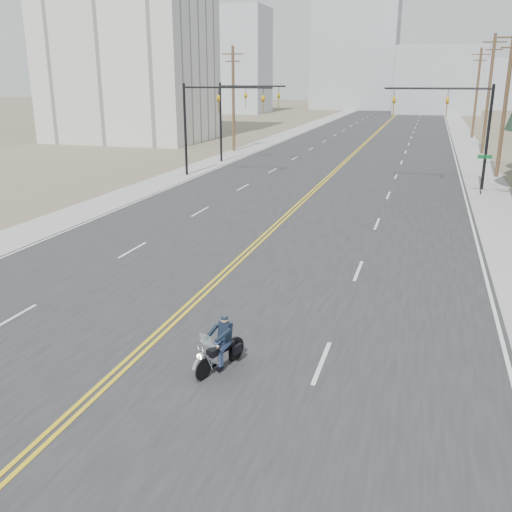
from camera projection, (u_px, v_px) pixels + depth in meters
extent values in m
plane|color=#776D56|center=(74.00, 413.00, 13.06)|extent=(400.00, 400.00, 0.00)
cube|color=#303033|center=(374.00, 135.00, 77.06)|extent=(20.00, 200.00, 0.01)
cube|color=#A5A5A0|center=(291.00, 133.00, 80.22)|extent=(3.00, 200.00, 0.01)
cube|color=#A5A5A0|center=(464.00, 138.00, 73.91)|extent=(3.00, 200.00, 0.01)
cylinder|color=black|center=(185.00, 130.00, 44.29)|extent=(0.20, 0.20, 7.00)
cylinder|color=black|center=(227.00, 87.00, 42.38)|extent=(7.00, 0.14, 0.14)
imported|color=#BF8C0C|center=(218.00, 96.00, 42.77)|extent=(0.21, 0.26, 1.30)
imported|color=#BF8C0C|center=(263.00, 97.00, 41.80)|extent=(0.21, 0.26, 1.30)
cylinder|color=black|center=(487.00, 138.00, 38.26)|extent=(0.20, 0.20, 7.00)
cylinder|color=black|center=(438.00, 88.00, 38.26)|extent=(7.00, 0.14, 0.14)
imported|color=#BF8C0C|center=(448.00, 99.00, 38.27)|extent=(0.21, 0.26, 1.30)
imported|color=#BF8C0C|center=(394.00, 98.00, 39.23)|extent=(0.21, 0.26, 1.30)
cylinder|color=black|center=(221.00, 123.00, 51.61)|extent=(0.20, 0.20, 7.00)
cylinder|color=black|center=(252.00, 86.00, 49.83)|extent=(6.00, 0.14, 0.14)
imported|color=#BF8C0C|center=(246.00, 94.00, 50.19)|extent=(0.21, 0.26, 1.30)
imported|color=#BF8C0C|center=(279.00, 94.00, 49.37)|extent=(0.21, 0.26, 1.30)
cylinder|color=black|center=(483.00, 175.00, 37.14)|extent=(0.06, 0.06, 2.60)
cube|color=#0C5926|center=(485.00, 157.00, 36.78)|extent=(0.90, 0.03, 0.25)
cylinder|color=brown|center=(505.00, 104.00, 42.74)|extent=(0.30, 0.30, 11.00)
cube|color=brown|center=(512.00, 47.00, 41.54)|extent=(1.60, 0.12, 0.12)
cylinder|color=brown|center=(488.00, 95.00, 56.38)|extent=(0.30, 0.30, 11.50)
cube|color=brown|center=(495.00, 42.00, 54.90)|extent=(2.20, 0.12, 0.12)
cube|color=brown|center=(494.00, 50.00, 55.11)|extent=(1.60, 0.12, 0.12)
cylinder|color=brown|center=(477.00, 94.00, 72.00)|extent=(0.30, 0.30, 11.00)
cube|color=brown|center=(481.00, 54.00, 70.60)|extent=(2.20, 0.12, 0.12)
cube|color=brown|center=(480.00, 60.00, 70.80)|extent=(1.60, 0.12, 0.12)
cylinder|color=brown|center=(233.00, 100.00, 58.81)|extent=(0.30, 0.30, 10.50)
cube|color=brown|center=(233.00, 54.00, 57.49)|extent=(2.20, 0.12, 0.12)
cube|color=brown|center=(233.00, 61.00, 57.70)|extent=(1.60, 0.12, 0.12)
cube|color=silver|center=(126.00, 10.00, 66.56)|extent=(18.00, 14.00, 30.00)
cube|color=#B7BCC6|center=(235.00, 61.00, 124.54)|extent=(14.00, 12.00, 22.00)
cube|color=#ADB2B7|center=(438.00, 80.00, 123.07)|extent=(18.00, 14.00, 14.00)
cube|color=#ADB2B7|center=(356.00, 55.00, 140.49)|extent=(20.00, 15.00, 26.00)
cube|color=#B7BCC6|center=(509.00, 84.00, 141.57)|extent=(14.00, 14.00, 12.00)
cube|color=#ADB2B7|center=(198.00, 76.00, 143.26)|extent=(12.00, 12.00, 16.00)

